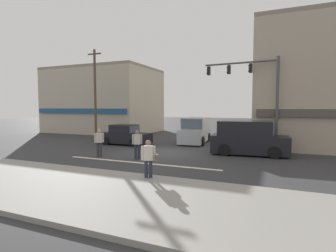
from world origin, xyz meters
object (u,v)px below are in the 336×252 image
utility_pole_near_left (95,93)px  sedan_crossing_center (125,136)px  van_crossing_leftbound (248,139)px  pedestrian_foreground_with_bag (149,158)px  pedestrian_far_side (137,143)px  pedestrian_mid_crossing (99,141)px  traffic_light_mast (256,87)px  van_approaching_near (195,131)px

utility_pole_near_left → sedan_crossing_center: size_ratio=1.98×
van_crossing_leftbound → pedestrian_foreground_with_bag: size_ratio=2.82×
sedan_crossing_center → pedestrian_far_side: bearing=-51.7°
pedestrian_mid_crossing → pedestrian_far_side: size_ratio=1.00×
van_crossing_leftbound → pedestrian_mid_crossing: 9.14m
traffic_light_mast → pedestrian_mid_crossing: size_ratio=3.71×
van_approaching_near → traffic_light_mast: bearing=-29.0°
traffic_light_mast → pedestrian_far_side: 8.68m
pedestrian_mid_crossing → pedestrian_far_side: (2.46, 0.24, 0.00)m
utility_pole_near_left → pedestrian_mid_crossing: utility_pole_near_left is taller
van_approaching_near → pedestrian_foreground_with_bag: (1.68, -11.88, -0.05)m
traffic_light_mast → sedan_crossing_center: 10.49m
utility_pole_near_left → traffic_light_mast: size_ratio=1.32×
pedestrian_mid_crossing → van_crossing_leftbound: bearing=27.3°
utility_pole_near_left → pedestrian_foreground_with_bag: bearing=-44.1°
van_approaching_near → pedestrian_foreground_with_bag: bearing=-82.0°
pedestrian_foreground_with_bag → utility_pole_near_left: bearing=135.9°
van_approaching_near → sedan_crossing_center: van_approaching_near is taller
van_crossing_leftbound → pedestrian_foreground_with_bag: van_crossing_leftbound is taller
traffic_light_mast → pedestrian_mid_crossing: (-8.45, -5.55, -3.35)m
sedan_crossing_center → traffic_light_mast: bearing=2.4°
van_approaching_near → van_crossing_leftbound: bearing=-41.5°
utility_pole_near_left → van_crossing_leftbound: (13.81, -2.76, -3.25)m
sedan_crossing_center → pedestrian_far_side: (3.86, -4.90, 0.24)m
utility_pole_near_left → van_approaching_near: 9.81m
utility_pole_near_left → pedestrian_far_side: bearing=-39.5°
van_crossing_leftbound → pedestrian_foreground_with_bag: (-2.98, -7.76, -0.05)m
pedestrian_mid_crossing → traffic_light_mast: bearing=33.3°
pedestrian_mid_crossing → utility_pole_near_left: bearing=129.3°
utility_pole_near_left → pedestrian_foreground_with_bag: (10.83, -10.51, -3.30)m
utility_pole_near_left → sedan_crossing_center: (4.29, -1.82, -3.55)m
van_approaching_near → pedestrian_mid_crossing: size_ratio=2.83×
pedestrian_mid_crossing → sedan_crossing_center: bearing=105.3°
traffic_light_mast → van_crossing_leftbound: bearing=-103.6°
traffic_light_mast → van_approaching_near: traffic_light_mast is taller
utility_pole_near_left → traffic_light_mast: 14.21m
van_crossing_leftbound → traffic_light_mast: bearing=76.4°
sedan_crossing_center → pedestrian_mid_crossing: size_ratio=2.48×
pedestrian_foreground_with_bag → pedestrian_mid_crossing: size_ratio=1.00×
pedestrian_far_side → utility_pole_near_left: bearing=140.5°
van_crossing_leftbound → van_approaching_near: bearing=138.5°
utility_pole_near_left → sedan_crossing_center: 5.85m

